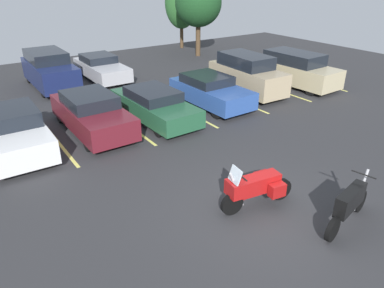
{
  "coord_description": "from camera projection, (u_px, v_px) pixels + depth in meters",
  "views": [
    {
      "loc": [
        -6.0,
        -5.66,
        5.91
      ],
      "look_at": [
        -0.38,
        2.57,
        1.09
      ],
      "focal_mm": 34.04,
      "sensor_mm": 36.0,
      "label": 1
    }
  ],
  "objects": [
    {
      "name": "ground",
      "position": [
        257.0,
        213.0,
        9.85
      ],
      "size": [
        44.0,
        44.0,
        0.1
      ],
      "primitive_type": "cube",
      "color": "#2D2D30"
    },
    {
      "name": "motorcycle_touring",
      "position": [
        255.0,
        187.0,
        9.72
      ],
      "size": [
        2.24,
        0.99,
        1.38
      ],
      "color": "black",
      "rests_on": "ground"
    },
    {
      "name": "motorcycle_second",
      "position": [
        349.0,
        204.0,
        9.06
      ],
      "size": [
        2.24,
        0.72,
        1.26
      ],
      "color": "black",
      "rests_on": "ground"
    },
    {
      "name": "parking_stripes",
      "position": [
        93.0,
        131.0,
        14.61
      ],
      "size": [
        26.33,
        5.14,
        0.01
      ],
      "color": "#EAE066",
      "rests_on": "ground"
    },
    {
      "name": "car_white",
      "position": [
        14.0,
        132.0,
        12.77
      ],
      "size": [
        1.96,
        4.41,
        1.53
      ],
      "color": "white",
      "rests_on": "ground"
    },
    {
      "name": "car_maroon",
      "position": [
        92.0,
        113.0,
        14.41
      ],
      "size": [
        1.91,
        4.81,
        1.53
      ],
      "color": "maroon",
      "rests_on": "ground"
    },
    {
      "name": "car_green",
      "position": [
        154.0,
        105.0,
        15.53
      ],
      "size": [
        1.96,
        4.85,
        1.33
      ],
      "color": "#235638",
      "rests_on": "ground"
    },
    {
      "name": "car_blue",
      "position": [
        210.0,
        91.0,
        17.16
      ],
      "size": [
        2.0,
        4.39,
        1.41
      ],
      "color": "#2D519E",
      "rests_on": "ground"
    },
    {
      "name": "car_tan",
      "position": [
        247.0,
        74.0,
        18.78
      ],
      "size": [
        1.91,
        4.54,
        1.98
      ],
      "color": "tan",
      "rests_on": "ground"
    },
    {
      "name": "car_champagne",
      "position": [
        297.0,
        69.0,
        20.0
      ],
      "size": [
        2.03,
        4.61,
        1.81
      ],
      "color": "#C1B289",
      "rests_on": "ground"
    },
    {
      "name": "car_far_navy",
      "position": [
        50.0,
        70.0,
        19.75
      ],
      "size": [
        1.95,
        4.66,
        1.92
      ],
      "color": "navy",
      "rests_on": "ground"
    },
    {
      "name": "car_far_silver",
      "position": [
        101.0,
        68.0,
        21.36
      ],
      "size": [
        1.83,
        4.65,
        1.36
      ],
      "color": "#B7B7BC",
      "rests_on": "ground"
    },
    {
      "name": "tree_center_right",
      "position": [
        181.0,
        3.0,
        28.55
      ],
      "size": [
        2.58,
        2.58,
        5.44
      ],
      "color": "#4C3823",
      "rests_on": "ground"
    },
    {
      "name": "tree_far_left",
      "position": [
        198.0,
        3.0,
        25.73
      ],
      "size": [
        3.3,
        3.3,
        5.34
      ],
      "color": "#4C3823",
      "rests_on": "ground"
    }
  ]
}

